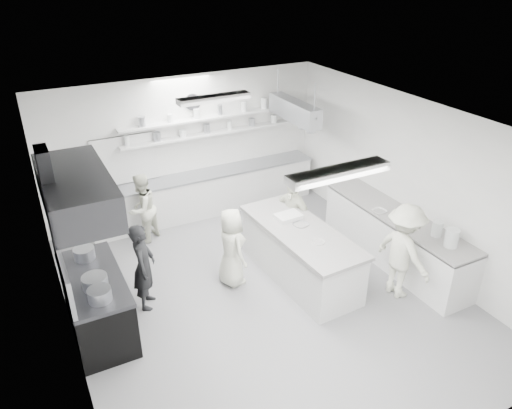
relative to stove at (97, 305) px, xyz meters
name	(u,v)px	position (x,y,z in m)	size (l,w,h in m)	color
floor	(262,295)	(2.60, -0.40, -0.46)	(6.00, 7.00, 0.02)	gray
ceiling	(264,123)	(2.60, -0.40, 2.56)	(6.00, 7.00, 0.02)	white
wall_back	(185,147)	(2.60, 3.10, 1.05)	(6.00, 0.04, 3.00)	silver
wall_front	(429,367)	(2.60, -3.90, 1.05)	(6.00, 0.04, 3.00)	silver
wall_left	(60,267)	(-0.40, -0.40, 1.05)	(0.04, 7.00, 3.00)	silver
wall_right	(409,180)	(5.60, -0.40, 1.05)	(0.04, 7.00, 3.00)	silver
stove	(97,305)	(0.00, 0.00, 0.00)	(0.80, 1.80, 0.90)	black
exhaust_hood	(76,191)	(0.00, 0.00, 1.90)	(0.85, 2.00, 0.50)	#313135
back_counter	(206,193)	(2.90, 2.80, 0.01)	(5.00, 0.60, 0.92)	silver
shelf_lower	(218,132)	(3.30, 2.97, 1.30)	(4.20, 0.26, 0.04)	silver
shelf_upper	(217,116)	(3.30, 2.97, 1.65)	(4.20, 0.26, 0.04)	silver
pass_through_window	(125,160)	(1.30, 3.08, 1.00)	(1.30, 0.04, 1.00)	black
wall_clock	(192,102)	(2.80, 3.06, 2.00)	(0.32, 0.32, 0.05)	white
right_counter	(395,239)	(5.25, -0.60, 0.02)	(0.74, 3.30, 0.94)	silver
pot_rack	(294,111)	(4.60, 2.00, 1.85)	(0.30, 1.60, 0.40)	#9DA0A7
light_fixture_front	(339,173)	(2.60, -2.20, 2.49)	(1.30, 0.25, 0.10)	silver
light_fixture_rear	(214,98)	(2.60, 1.40, 2.49)	(1.30, 0.25, 0.10)	silver
prep_island	(300,254)	(3.43, -0.23, 0.01)	(0.92, 2.48, 0.91)	silver
stove_pot	(95,283)	(0.00, -0.28, 0.58)	(0.36, 0.36, 0.23)	#9DA0A7
cook_stove	(144,266)	(0.81, 0.24, 0.29)	(0.54, 0.36, 1.49)	black
cook_back	(142,209)	(1.34, 2.25, 0.26)	(0.69, 0.54, 1.43)	silver
cook_island_left	(232,247)	(2.31, 0.17, 0.26)	(0.69, 0.45, 1.42)	silver
cook_island_right	(292,216)	(3.77, 0.62, 0.29)	(0.87, 0.36, 1.48)	silver
cook_right	(403,251)	(4.65, -1.41, 0.38)	(1.08, 0.62, 1.67)	silver
bowl_island_a	(301,225)	(3.51, -0.09, 0.50)	(0.26, 0.26, 0.06)	#9DA0A7
bowl_island_b	(318,243)	(3.46, -0.72, 0.50)	(0.21, 0.21, 0.07)	silver
bowl_right	(379,212)	(5.03, -0.34, 0.52)	(0.25, 0.25, 0.06)	silver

